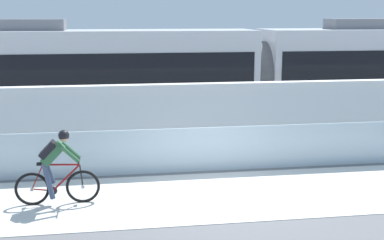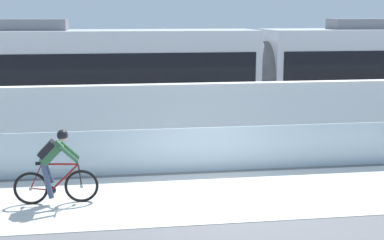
{
  "view_description": "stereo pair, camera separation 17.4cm",
  "coord_description": "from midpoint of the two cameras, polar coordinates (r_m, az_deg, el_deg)",
  "views": [
    {
      "loc": [
        -2.28,
        -10.74,
        3.96
      ],
      "look_at": [
        -0.25,
        2.35,
        1.25
      ],
      "focal_mm": 48.37,
      "sensor_mm": 36.0,
      "label": 1
    },
    {
      "loc": [
        -2.11,
        -10.77,
        3.96
      ],
      "look_at": [
        -0.25,
        2.35,
        1.25
      ],
      "focal_mm": 48.37,
      "sensor_mm": 36.0,
      "label": 2
    }
  ],
  "objects": [
    {
      "name": "tram_rail_far",
      "position": [
        18.87,
        -1.93,
        -0.54
      ],
      "size": [
        32.0,
        0.08,
        0.01
      ],
      "primitive_type": "cube",
      "color": "#595654",
      "rests_on": "ground"
    },
    {
      "name": "tram",
      "position": [
        18.41,
        6.9,
        5.03
      ],
      "size": [
        22.56,
        2.54,
        3.81
      ],
      "color": "silver",
      "rests_on": "ground"
    },
    {
      "name": "concrete_barrier_wall",
      "position": [
        14.87,
        -0.14,
        0.15
      ],
      "size": [
        32.0,
        0.36,
        2.04
      ],
      "primitive_type": "cube",
      "color": "white",
      "rests_on": "ground"
    },
    {
      "name": "bike_path_deck",
      "position": [
        11.67,
        2.59,
        -8.26
      ],
      "size": [
        32.0,
        3.2,
        0.01
      ],
      "primitive_type": "cube",
      "color": "silver",
      "rests_on": "ground"
    },
    {
      "name": "tram_rail_near",
      "position": [
        17.48,
        -1.36,
        -1.52
      ],
      "size": [
        32.0,
        0.08,
        0.01
      ],
      "primitive_type": "cube",
      "color": "#595654",
      "rests_on": "ground"
    },
    {
      "name": "cyclist_on_bike",
      "position": [
        11.29,
        -15.18,
        -5.12
      ],
      "size": [
        1.77,
        0.58,
        1.61
      ],
      "color": "black",
      "rests_on": "ground"
    },
    {
      "name": "ground_plane",
      "position": [
        11.67,
        2.59,
        -8.29
      ],
      "size": [
        200.0,
        200.0,
        0.0
      ],
      "primitive_type": "plane",
      "color": "slate"
    },
    {
      "name": "glass_parapet",
      "position": [
        13.24,
        1.04,
        -3.26
      ],
      "size": [
        32.0,
        0.05,
        1.15
      ],
      "primitive_type": "cube",
      "color": "silver",
      "rests_on": "ground"
    }
  ]
}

